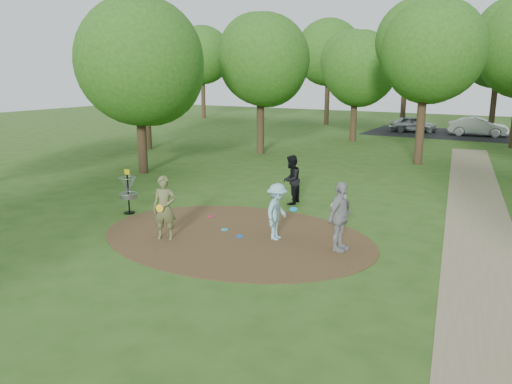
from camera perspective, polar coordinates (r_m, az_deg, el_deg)
The scene contains 15 objects.
ground at distance 14.79m, azimuth -2.31°, elevation -5.09°, with size 100.00×100.00×0.00m, color #2D5119.
dirt_clearing at distance 14.79m, azimuth -2.31°, elevation -5.05°, with size 8.40×8.40×0.02m, color #47301C.
footpath at distance 14.68m, azimuth 24.47°, elevation -6.46°, with size 2.00×40.00×0.01m, color #8C7A5B.
parking_lot at distance 42.49m, azimuth 22.26°, elevation 6.12°, with size 14.00×8.00×0.01m, color black.
player_observer_with_disc at distance 14.52m, azimuth -10.42°, elevation -1.82°, with size 0.80×0.69×1.87m.
player_throwing_with_disc at distance 14.32m, azimuth 2.42°, elevation -2.26°, with size 1.00×1.11×1.65m.
player_walking_with_disc at distance 18.25m, azimuth 4.03°, elevation 1.41°, with size 0.78×0.95×1.81m.
player_waiting_with_disc at distance 13.54m, azimuth 9.57°, elevation -2.81°, with size 0.62×1.17×1.91m.
disc_ground_cyan at distance 15.34m, azimuth -3.62°, elevation -4.30°, with size 0.22×0.22×0.02m, color #1AA5D4.
disc_ground_blue at distance 14.70m, azimuth -1.85°, elevation -5.08°, with size 0.22×0.22×0.02m, color blue.
disc_ground_red at distance 16.77m, azimuth -5.20°, elevation -2.79°, with size 0.22×0.22×0.02m, color #CC1441.
car_left at distance 42.93m, azimuth 17.54°, elevation 7.42°, with size 1.51×3.75×1.28m, color #A9ADB1.
car_right at distance 41.83m, azimuth 24.03°, elevation 6.82°, with size 1.49×4.26×1.40m, color #AEB3B6.
disc_golf_basket at distance 17.49m, azimuth -14.42°, elevation 0.39°, with size 0.63×0.63×1.54m.
tree_ring at distance 21.23m, azimuth 12.21°, elevation 14.35°, with size 37.44×45.95×9.20m.
Camera 1 is at (7.46, -11.88, 4.71)m, focal length 35.00 mm.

